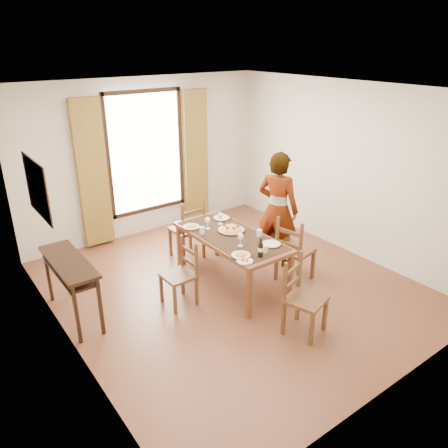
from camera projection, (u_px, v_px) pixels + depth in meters
ground at (232, 286)px, 6.22m from camera, size 5.00×5.00×0.00m
room_shell at (226, 181)px, 5.71m from camera, size 4.60×5.10×2.74m
console_table at (69, 269)px, 5.29m from camera, size 0.38×1.20×0.80m
dining_table at (231, 240)px, 6.05m from camera, size 0.82×1.78×0.76m
chair_west at (180, 275)px, 5.68m from camera, size 0.40×0.40×0.89m
chair_north at (188, 230)px, 6.88m from camera, size 0.46×0.46×1.01m
chair_south at (303, 299)px, 5.11m from camera, size 0.53×0.53×0.95m
chair_east at (294, 252)px, 6.20m from camera, size 0.53×0.53×1.00m
man at (278, 209)px, 6.56m from camera, size 0.95×0.88×1.77m
plate_sw at (241, 254)px, 5.43m from camera, size 0.27×0.27×0.05m
plate_se at (271, 243)px, 5.73m from camera, size 0.27×0.27×0.05m
plate_nw at (191, 226)px, 6.25m from camera, size 0.27×0.27×0.05m
plate_ne at (222, 217)px, 6.56m from camera, size 0.27×0.27×0.05m
pasta_platter at (231, 228)px, 6.13m from camera, size 0.40×0.40×0.10m
caprese_plate at (245, 260)px, 5.30m from camera, size 0.20×0.20×0.04m
wine_glass_a at (241, 240)px, 5.66m from camera, size 0.08×0.08×0.18m
wine_glass_b at (220, 218)px, 6.34m from camera, size 0.08×0.08×0.18m
wine_glass_c at (208, 223)px, 6.18m from camera, size 0.08×0.08×0.18m
tumbler_a at (259, 233)px, 5.96m from camera, size 0.07×0.07×0.10m
tumbler_b at (202, 230)px, 6.04m from camera, size 0.07×0.07×0.10m
tumbler_c at (265, 249)px, 5.51m from camera, size 0.07×0.07×0.10m
wine_bottle at (261, 248)px, 5.38m from camera, size 0.07×0.07×0.25m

